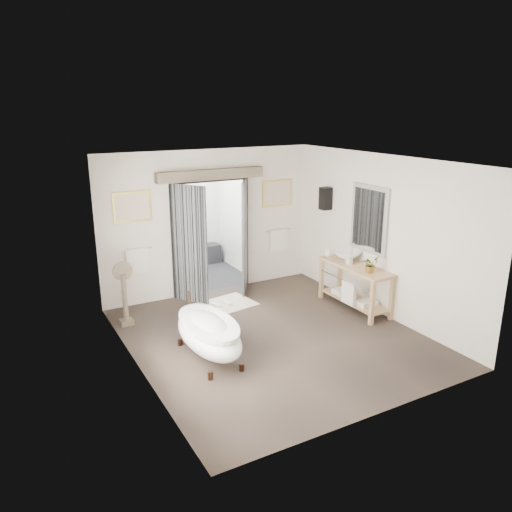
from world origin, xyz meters
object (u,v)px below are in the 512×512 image
clawfoot_tub (209,333)px  vanity (354,283)px  basin (347,256)px  rug (223,305)px

clawfoot_tub → vanity: 3.21m
vanity → basin: size_ratio=3.00×
rug → basin: size_ratio=2.25×
vanity → clawfoot_tub: bearing=-172.0°
rug → vanity: bearing=-32.1°
basin → clawfoot_tub: bearing=-177.5°
clawfoot_tub → basin: bearing=13.6°
vanity → basin: 0.56m
vanity → rug: 2.54m
clawfoot_tub → rug: (1.07, 1.77, -0.40)m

